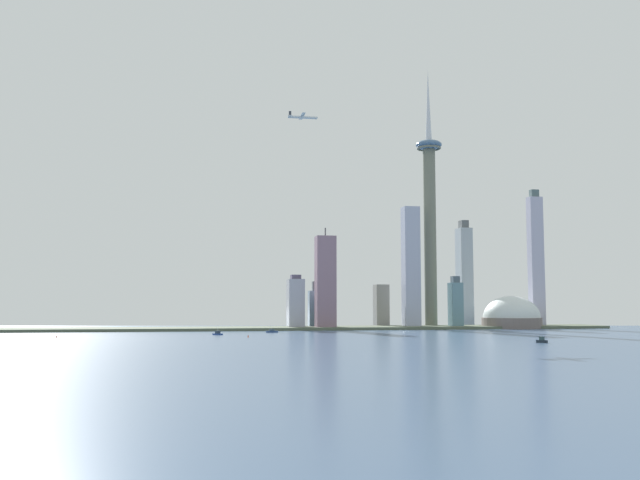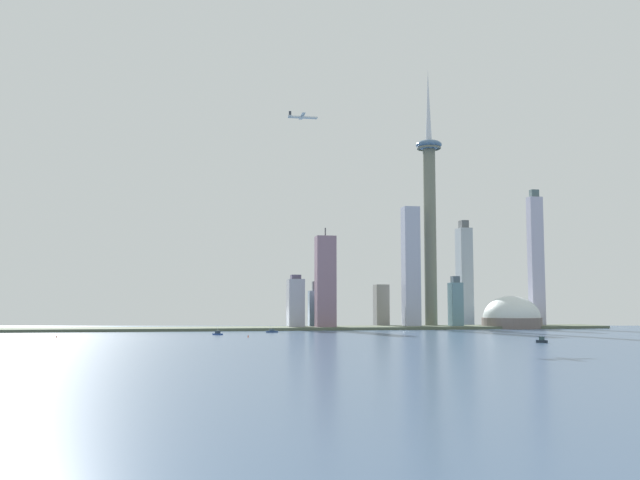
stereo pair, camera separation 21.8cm
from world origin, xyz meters
The scene contains 18 objects.
ground_plane centered at (0.00, 0.00, 0.00)m, with size 6000.00×6000.00×0.00m, color #3D5574.
waterfront_pier centered at (0.00, 421.19, 1.64)m, with size 834.10×68.99×3.27m, color #55604B.
observation_tower centered at (200.68, 449.35, 159.19)m, with size 34.74×34.74×346.00m.
stadium_dome centered at (296.58, 414.41, 12.13)m, with size 75.91×75.91×55.19m.
skyscraper_0 centered at (224.42, 423.07, 30.74)m, with size 14.86×17.85×66.58m.
skyscraper_1 centered at (18.40, 429.67, 31.89)m, with size 19.45×25.75×67.10m.
skyscraper_2 centered at (169.44, 435.73, 78.23)m, with size 20.40×19.29×156.45m.
skyscraper_3 centered at (266.92, 496.93, 70.50)m, with size 17.28×23.43×147.95m.
skyscraper_4 centered at (344.37, 437.48, 89.09)m, with size 17.98×13.42×184.49m.
skyscraper_5 centered at (49.31, 446.16, 26.28)m, with size 23.51×14.71×59.52m.
skyscraper_6 centered at (138.83, 470.07, 28.27)m, with size 17.33×20.53×56.54m.
skyscraper_7 centered at (52.99, 414.28, 57.26)m, with size 23.79×21.60×124.80m.
boat_0 centered at (-20.62, 343.27, 1.37)m, with size 13.03×4.25×8.34m.
boat_1 centered at (175.72, 106.72, 1.83)m, with size 7.99×8.77×5.08m.
boat_2 centered at (-81.44, 296.62, 1.53)m, with size 10.58×10.78×9.57m.
channel_buoy_0 centered at (-233.09, 268.91, 1.09)m, with size 1.59×1.59×2.18m, color #E54C19.
channel_buoy_1 centered at (-54.72, 241.70, 1.41)m, with size 1.23×1.23×2.83m, color #E54C19.
airplane centered at (14.29, 350.20, 245.89)m, with size 34.99×30.23×8.26m.
Camera 1 is at (-107.70, -431.71, 33.16)m, focal length 39.37 mm.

